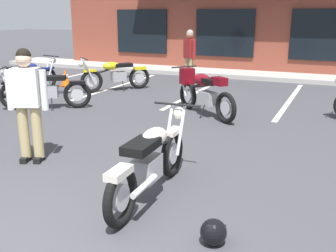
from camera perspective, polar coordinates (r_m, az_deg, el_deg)
The scene contains 13 objects.
ground_plane at distance 6.73m, azimuth 1.06°, elevation -2.72°, with size 80.00×80.00×0.00m, color #3D3D42.
sidewalk_kerb at distance 14.41m, azimuth 13.98°, elevation 7.09°, with size 22.00×1.80×0.14m, color #A8A59E.
brick_storefront_building at distance 17.79m, azimuth 16.61°, elevation 14.91°, with size 17.22×7.02×4.11m.
painted_stall_lines at distance 10.95m, azimuth 10.49°, elevation 4.29°, with size 12.85×4.80×0.01m.
motorcycle_foreground_classic at distance 4.73m, azimuth -2.49°, elevation -4.98°, with size 0.66×2.11×0.98m.
motorcycle_black_cruiser at distance 11.70m, azimuth -19.61°, elevation 6.66°, with size 0.77×2.09×0.98m.
motorcycle_silver_naked at distance 8.69m, azimuth 5.02°, elevation 5.06°, with size 1.79×1.48×0.98m.
motorcycle_blue_standard at distance 9.63m, azimuth -17.33°, elevation 5.06°, with size 1.87×1.34×0.98m.
motorcycle_green_cafe_racer at distance 11.53m, azimuth -7.58°, elevation 7.31°, with size 1.53×1.76×0.98m.
person_in_black_shirt at distance 12.44m, azimuth 3.09°, elevation 10.30°, with size 0.54×0.45×1.68m.
person_in_shorts_foreground at distance 6.11m, azimuth -19.51°, elevation 3.68°, with size 0.59×0.38×1.68m.
helmet_on_pavement at distance 3.95m, azimuth 6.54°, elevation -14.87°, with size 0.26×0.26×0.26m.
traffic_cone at distance 12.62m, azimuth -14.50°, elevation 6.74°, with size 0.34×0.34×0.53m.
Camera 1 is at (2.49, -1.99, 2.14)m, focal length 42.52 mm.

